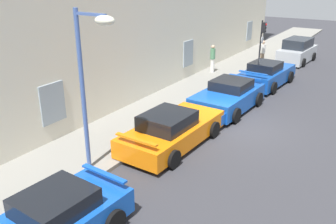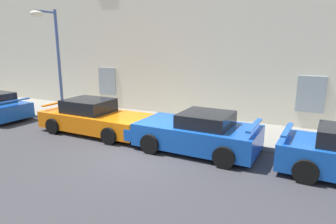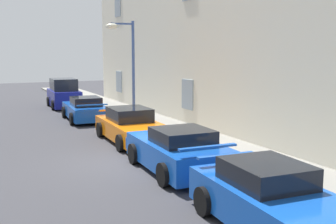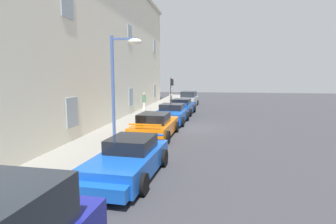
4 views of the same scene
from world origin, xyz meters
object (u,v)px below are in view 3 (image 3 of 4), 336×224
Objects in this scene: sportscar_tail_end at (279,206)px; hatchback_distant at (64,94)px; sportscar_yellow_flank at (133,128)px; street_lamp at (124,53)px; sportscar_white_middle at (176,150)px; sportscar_red_lead at (84,109)px.

sportscar_tail_end is 1.26× the size of hatchback_distant.
street_lamp is at bearing 165.33° from sportscar_yellow_flank.
sportscar_white_middle is 0.96× the size of sportscar_tail_end.
sportscar_yellow_flank and sportscar_white_middle have the same top height.
hatchback_distant is (-21.62, 0.33, 0.26)m from sportscar_tail_end.
street_lamp is (-7.49, 1.08, 3.06)m from sportscar_white_middle.
street_lamp is at bearing 171.82° from sportscar_white_middle.
sportscar_red_lead is 0.90× the size of sportscar_yellow_flank.
hatchback_distant is at bearing 179.12° from sportscar_tail_end.
hatchback_distant is (-5.73, 0.11, 0.30)m from sportscar_red_lead.
sportscar_white_middle is (4.25, -0.23, 0.01)m from sportscar_yellow_flank.
sportscar_yellow_flank is at bearing -14.67° from street_lamp.
street_lamp is (-3.25, 0.85, 3.07)m from sportscar_yellow_flank.
sportscar_white_middle is at bearing -8.18° from street_lamp.
hatchback_distant is at bearing 178.89° from sportscar_red_lead.
sportscar_yellow_flank is at bearing 1.02° from hatchback_distant.
sportscar_yellow_flank is 1.07× the size of sportscar_tail_end.
hatchback_distant is at bearing -178.98° from sportscar_yellow_flank.
sportscar_tail_end reaches higher than sportscar_red_lead.
hatchback_distant is 0.75× the size of street_lamp.
street_lamp reaches higher than sportscar_yellow_flank.
street_lamp reaches higher than hatchback_distant.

